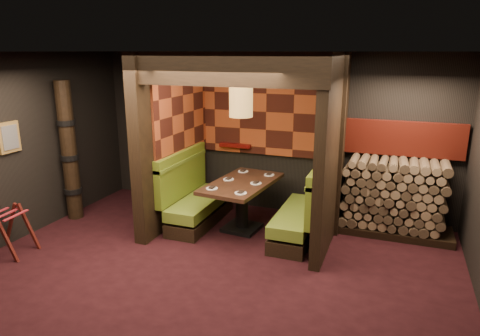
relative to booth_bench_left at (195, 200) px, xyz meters
The scene contains 22 objects.
floor 1.95m from the booth_bench_left, 59.77° to the right, with size 6.50×5.50×0.02m, color black.
ceiling 3.11m from the booth_bench_left, 59.77° to the right, with size 6.50×5.50×0.02m, color black.
wall_back 1.79m from the booth_bench_left, 49.10° to the left, with size 6.50×0.02×2.85m, color black.
wall_front 4.63m from the booth_bench_left, 77.70° to the right, with size 6.50×0.02×2.85m, color black.
wall_left 3.01m from the booth_bench_left, 144.33° to the right, with size 0.02×5.50×2.85m, color black.
partition_left 1.10m from the booth_bench_left, behind, with size 0.20×2.20×2.85m, color black.
partition_right 2.48m from the booth_bench_left, ahead, with size 0.15×2.10×2.85m, color black.
header_beam 2.60m from the booth_bench_left, 45.41° to the right, with size 2.85×0.18×0.44m, color black.
tapa_back_panel 2.00m from the booth_bench_left, 48.54° to the left, with size 2.40×0.06×1.55m, color #9E411D.
tapa_side_panel 1.48m from the booth_bench_left, 146.90° to the left, with size 0.04×1.85×1.45m, color #9E411D.
lacquer_shelf 1.32m from the booth_bench_left, 70.12° to the left, with size 0.60×0.12×0.07m, color #590A08.
booth_bench_left is the anchor object (origin of this frame).
booth_bench_right 1.89m from the booth_bench_left, ahead, with size 0.68×1.60×1.14m.
dining_table 0.89m from the booth_bench_left, ahead, with size 1.01×1.65×0.83m.
place_settings 0.98m from the booth_bench_left, ahead, with size 0.79×1.30×0.03m.
pendant_lamp 1.92m from the booth_bench_left, ahead, with size 0.36×0.36×0.97m.
framed_picture 3.00m from the booth_bench_left, 145.49° to the right, with size 0.05×0.36×0.46m.
luggage_rack 2.83m from the booth_bench_left, 135.10° to the right, with size 0.71×0.53×0.74m.
totem_column 2.30m from the booth_bench_left, 165.25° to the right, with size 0.31×0.31×2.40m.
firewood_stack 3.33m from the booth_bench_left, 12.17° to the left, with size 1.73×0.70×1.22m.
mosaic_header 3.58m from the booth_bench_left, 17.60° to the left, with size 1.83×0.10×0.56m, color maroon.
bay_front_post 2.58m from the booth_bench_left, ahead, with size 0.08×0.08×2.85m, color black.
Camera 1 is at (2.19, -4.53, 2.86)m, focal length 32.00 mm.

